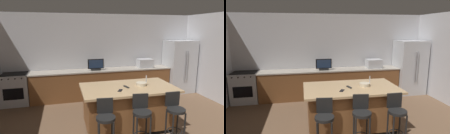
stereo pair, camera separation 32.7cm
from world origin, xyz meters
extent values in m
cube|color=#BCBCC1|center=(0.00, 4.89, 1.31)|extent=(6.68, 0.12, 2.62)
cube|color=brown|center=(-0.09, 4.51, 0.43)|extent=(4.37, 0.60, 0.86)
cube|color=#9E9384|center=(-0.09, 4.51, 0.88)|extent=(4.39, 0.62, 0.04)
cube|color=black|center=(0.02, 2.45, 0.04)|extent=(1.76, 0.88, 0.09)
cube|color=brown|center=(0.02, 2.45, 0.49)|extent=(1.84, 0.96, 0.80)
cube|color=tan|center=(0.02, 2.45, 0.92)|extent=(2.00, 1.12, 0.04)
cube|color=#B7BABF|center=(2.57, 4.43, 0.88)|extent=(0.91, 0.76, 1.77)
cylinder|color=gray|center=(2.53, 4.03, 0.97)|extent=(0.02, 0.02, 0.97)
cylinder|color=gray|center=(2.61, 4.03, 0.97)|extent=(0.02, 0.02, 0.97)
cube|color=#B7BABF|center=(-2.66, 4.51, 0.45)|extent=(0.74, 0.60, 0.89)
cube|color=black|center=(-2.66, 4.21, 0.40)|extent=(0.52, 0.01, 0.32)
cube|color=black|center=(-2.66, 4.51, 0.90)|extent=(0.67, 0.50, 0.02)
cylinder|color=black|center=(-2.90, 4.20, 0.83)|extent=(0.04, 0.03, 0.04)
cylinder|color=black|center=(-2.74, 4.20, 0.83)|extent=(0.04, 0.03, 0.04)
cylinder|color=black|center=(-2.58, 4.20, 0.83)|extent=(0.04, 0.03, 0.04)
cylinder|color=black|center=(-2.42, 4.20, 0.83)|extent=(0.04, 0.03, 0.04)
cube|color=#B7BABF|center=(1.33, 4.51, 1.03)|extent=(0.48, 0.36, 0.28)
cube|color=black|center=(-0.33, 4.46, 0.92)|extent=(0.29, 0.16, 0.05)
cube|color=black|center=(-0.33, 4.46, 1.09)|extent=(0.49, 0.05, 0.30)
cube|color=#1E2D47|center=(-0.33, 4.43, 1.09)|extent=(0.43, 0.01, 0.25)
cylinder|color=#B2B2B7|center=(-0.03, 4.61, 1.01)|extent=(0.02, 0.02, 0.24)
cylinder|color=#B2B2B7|center=(0.44, 2.45, 1.05)|extent=(0.02, 0.02, 0.22)
cylinder|color=black|center=(-0.64, 1.71, 0.65)|extent=(0.34, 0.34, 0.05)
cube|color=black|center=(-0.62, 1.85, 0.81)|extent=(0.29, 0.07, 0.28)
cylinder|color=black|center=(-0.75, 1.84, 0.31)|extent=(0.03, 0.03, 0.62)
cylinder|color=black|center=(-0.50, 1.81, 0.31)|extent=(0.03, 0.03, 0.62)
cylinder|color=black|center=(0.02, 1.68, 0.68)|extent=(0.34, 0.34, 0.05)
cube|color=black|center=(0.04, 1.83, 0.85)|extent=(0.29, 0.07, 0.28)
cylinder|color=black|center=(-0.08, 1.82, 0.33)|extent=(0.03, 0.03, 0.66)
cylinder|color=black|center=(0.16, 1.78, 0.33)|extent=(0.03, 0.03, 0.66)
cylinder|color=black|center=(0.70, 1.66, 0.67)|extent=(0.34, 0.34, 0.05)
cube|color=black|center=(0.70, 1.81, 0.83)|extent=(0.29, 0.04, 0.28)
cylinder|color=black|center=(0.57, 1.54, 0.32)|extent=(0.03, 0.03, 0.64)
cylinder|color=black|center=(0.82, 1.54, 0.32)|extent=(0.03, 0.03, 0.64)
cylinder|color=black|center=(0.58, 1.79, 0.32)|extent=(0.03, 0.03, 0.64)
cylinder|color=black|center=(0.82, 1.78, 0.32)|extent=(0.03, 0.03, 0.64)
torus|color=black|center=(0.70, 1.66, 0.24)|extent=(0.28, 0.28, 0.02)
cylinder|color=beige|center=(0.33, 2.46, 0.97)|extent=(0.23, 0.23, 0.07)
cube|color=black|center=(-0.22, 2.23, 0.94)|extent=(0.14, 0.16, 0.01)
cube|color=black|center=(-0.03, 2.42, 0.95)|extent=(0.09, 0.18, 0.02)
camera|label=1|loc=(-1.30, -1.26, 2.16)|focal=30.64mm
camera|label=2|loc=(-0.98, -1.34, 2.16)|focal=30.64mm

